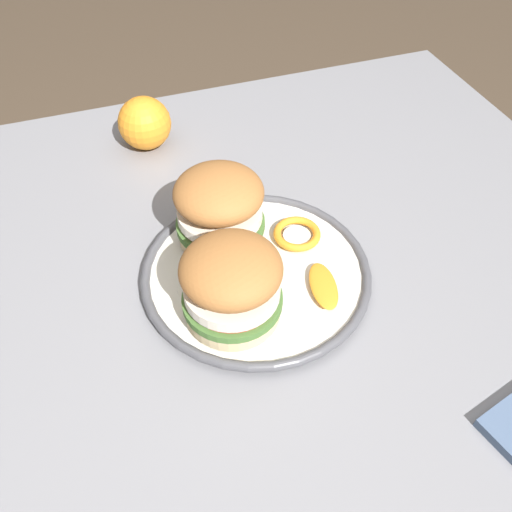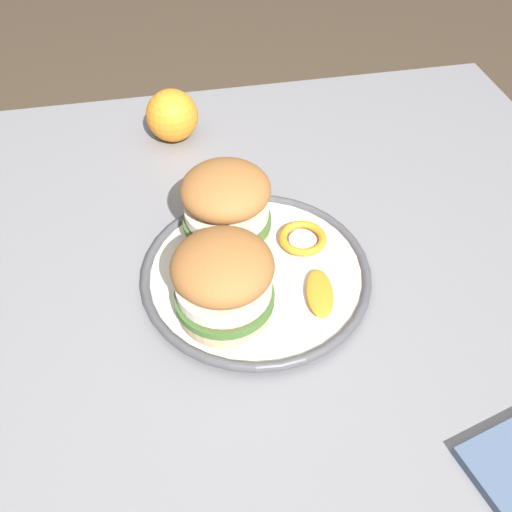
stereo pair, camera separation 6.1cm
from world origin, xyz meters
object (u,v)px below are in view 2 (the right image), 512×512
object	(u,v)px
sandwich_half_right	(226,204)
whole_orange	(172,116)
sandwich_half_left	(223,280)
dinner_plate	(256,273)
dining_table	(202,351)

from	to	relation	value
sandwich_half_right	whole_orange	xyz separation A→B (m)	(-0.05, 0.26, -0.03)
sandwich_half_left	whole_orange	bearing A→B (deg)	93.83
sandwich_half_right	whole_orange	distance (m)	0.26
dinner_plate	sandwich_half_left	xyz separation A→B (m)	(-0.05, -0.05, 0.06)
dinner_plate	whole_orange	size ratio (longest dim) A/B	3.46
dining_table	sandwich_half_left	size ratio (longest dim) A/B	9.40
dining_table	dinner_plate	world-z (taller)	dinner_plate
dinner_plate	sandwich_half_right	world-z (taller)	sandwich_half_right
dining_table	sandwich_half_right	world-z (taller)	sandwich_half_right
dining_table	whole_orange	xyz separation A→B (m)	(0.01, 0.35, 0.15)
dining_table	sandwich_half_left	xyz separation A→B (m)	(0.03, -0.03, 0.17)
dinner_plate	sandwich_half_right	size ratio (longest dim) A/B	2.08
sandwich_half_left	whole_orange	xyz separation A→B (m)	(-0.03, 0.38, -0.03)
sandwich_half_left	dining_table	bearing A→B (deg)	138.04
dinner_plate	sandwich_half_left	world-z (taller)	sandwich_half_left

